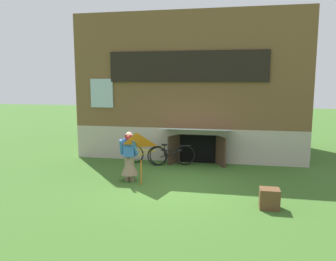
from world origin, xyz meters
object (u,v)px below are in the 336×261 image
Objects in this scene: kite at (137,145)px; bicycle_black at (171,155)px; wooden_crate at (269,199)px; person at (129,161)px; bicycle_yellow at (146,154)px.

bicycle_black is at bearing 79.16° from kite.
wooden_crate is at bearing -15.35° from kite.
kite is 3.08× the size of wooden_crate.
person is at bearing -127.31° from bicycle_black.
bicycle_yellow is at bearing 106.00° from person.
bicycle_yellow is 3.23× the size of wooden_crate.
person is 4.26m from wooden_crate.
wooden_crate is at bearing -30.22° from bicycle_yellow.
kite is at bearing -37.54° from person.
wooden_crate is (3.98, -1.48, -0.39)m from person.
kite reaches higher than bicycle_black.
bicycle_black is at bearing 130.40° from wooden_crate.
kite is at bearing -115.60° from bicycle_black.
bicycle_yellow is at bearing 163.28° from bicycle_black.
bicycle_black is at bearing 82.30° from person.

